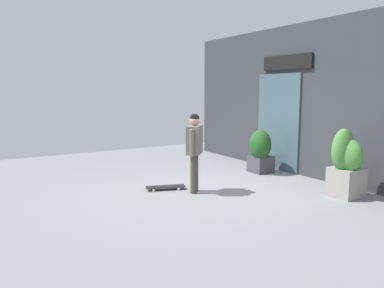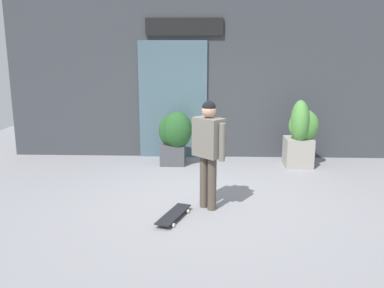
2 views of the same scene
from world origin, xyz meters
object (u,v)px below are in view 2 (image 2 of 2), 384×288
(skateboard, at_px, (173,214))
(planter_box_left, at_px, (300,134))
(planter_box_right, at_px, (175,136))
(skateboarder, at_px, (208,144))

(skateboard, bearing_deg, planter_box_left, 158.78)
(planter_box_right, bearing_deg, planter_box_left, -1.15)
(skateboard, xyz_separation_m, planter_box_left, (2.31, 2.74, 0.61))
(skateboarder, height_order, planter_box_right, skateboarder)
(planter_box_right, bearing_deg, skateboarder, -74.00)
(planter_box_left, height_order, planter_box_right, planter_box_left)
(skateboarder, bearing_deg, skateboard, -5.46)
(skateboarder, relative_size, planter_box_left, 1.19)
(skateboarder, relative_size, skateboard, 1.91)
(skateboarder, xyz_separation_m, planter_box_right, (-0.68, 2.37, -0.38))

